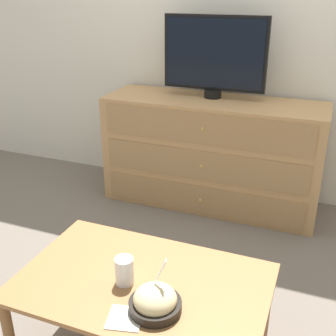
% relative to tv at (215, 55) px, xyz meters
% --- Properties ---
extents(ground_plane, '(12.00, 12.00, 0.00)m').
position_rel_tv_xyz_m(ground_plane, '(0.09, 0.21, -1.10)').
color(ground_plane, '#70665B').
extents(wall_back, '(12.00, 0.05, 2.60)m').
position_rel_tv_xyz_m(wall_back, '(0.09, 0.24, 0.20)').
color(wall_back, silver).
rests_on(wall_back, ground_plane).
extents(dresser, '(1.56, 0.52, 0.80)m').
position_rel_tv_xyz_m(dresser, '(0.03, -0.07, -0.70)').
color(dresser, tan).
rests_on(dresser, ground_plane).
extents(tv, '(0.73, 0.12, 0.56)m').
position_rel_tv_xyz_m(tv, '(0.00, 0.00, 0.00)').
color(tv, black).
rests_on(tv, dresser).
extents(coffee_table, '(1.01, 0.64, 0.44)m').
position_rel_tv_xyz_m(coffee_table, '(0.18, -1.64, -0.71)').
color(coffee_table, '#9E6B3D').
rests_on(coffee_table, ground_plane).
extents(takeout_bowl, '(0.20, 0.20, 0.21)m').
position_rel_tv_xyz_m(takeout_bowl, '(0.30, -1.77, -0.61)').
color(takeout_bowl, black).
rests_on(takeout_bowl, coffee_table).
extents(drink_cup, '(0.08, 0.08, 0.11)m').
position_rel_tv_xyz_m(drink_cup, '(0.12, -1.67, -0.60)').
color(drink_cup, beige).
rests_on(drink_cup, coffee_table).
extents(napkin, '(0.15, 0.15, 0.00)m').
position_rel_tv_xyz_m(napkin, '(0.21, -1.85, -0.65)').
color(napkin, silver).
rests_on(napkin, coffee_table).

